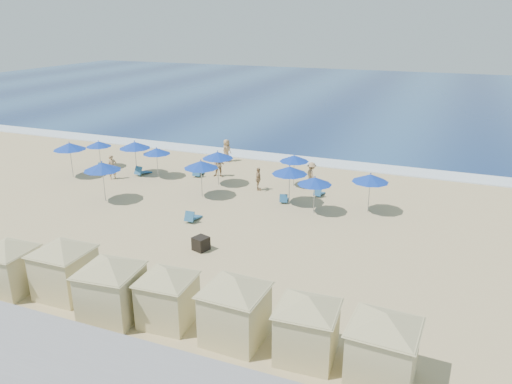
{
  "coord_description": "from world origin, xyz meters",
  "views": [
    {
      "loc": [
        14.69,
        -23.77,
        11.5
      ],
      "look_at": [
        3.77,
        3.0,
        1.36
      ],
      "focal_mm": 35.0,
      "sensor_mm": 36.0,
      "label": 1
    }
  ],
  "objects_px": {
    "beachgoer_2": "(258,179)",
    "umbrella_9": "(370,178)",
    "umbrella_5": "(201,164)",
    "beachgoer_4": "(227,150)",
    "cabana_3": "(167,288)",
    "umbrella_0": "(99,144)",
    "cabana_4": "(235,301)",
    "umbrella_7": "(290,170)",
    "umbrella_1": "(69,146)",
    "cabana_6": "(384,339)",
    "umbrella_2": "(135,145)",
    "beachgoer_0": "(112,167)",
    "cabana_5": "(308,319)",
    "umbrella_4": "(157,151)",
    "beachgoer_3": "(311,175)",
    "cabana_2": "(110,280)",
    "umbrella_10": "(315,181)",
    "cabana_1": "(63,261)",
    "umbrella_3": "(102,167)",
    "cabana_0": "(8,259)",
    "beachgoer_1": "(219,165)",
    "umbrella_6": "(218,155)",
    "trash_bin": "(201,244)",
    "umbrella_8": "(294,158)"
  },
  "relations": [
    {
      "from": "beachgoer_0",
      "to": "umbrella_1",
      "type": "bearing_deg",
      "value": 138.44
    },
    {
      "from": "cabana_5",
      "to": "umbrella_6",
      "type": "bearing_deg",
      "value": 125.3
    },
    {
      "from": "cabana_2",
      "to": "umbrella_7",
      "type": "distance_m",
      "value": 15.26
    },
    {
      "from": "cabana_0",
      "to": "beachgoer_4",
      "type": "distance_m",
      "value": 22.76
    },
    {
      "from": "cabana_3",
      "to": "umbrella_0",
      "type": "bearing_deg",
      "value": 134.95
    },
    {
      "from": "umbrella_7",
      "to": "beachgoer_3",
      "type": "relative_size",
      "value": 1.43
    },
    {
      "from": "cabana_1",
      "to": "umbrella_4",
      "type": "distance_m",
      "value": 17.12
    },
    {
      "from": "beachgoer_2",
      "to": "umbrella_9",
      "type": "bearing_deg",
      "value": -121.63
    },
    {
      "from": "cabana_5",
      "to": "cabana_3",
      "type": "bearing_deg",
      "value": 179.86
    },
    {
      "from": "cabana_3",
      "to": "beachgoer_3",
      "type": "distance_m",
      "value": 18.33
    },
    {
      "from": "umbrella_4",
      "to": "umbrella_8",
      "type": "height_order",
      "value": "umbrella_8"
    },
    {
      "from": "beachgoer_4",
      "to": "cabana_3",
      "type": "bearing_deg",
      "value": -146.13
    },
    {
      "from": "trash_bin",
      "to": "umbrella_6",
      "type": "xyz_separation_m",
      "value": [
        -3.96,
        10.06,
        1.85
      ]
    },
    {
      "from": "beachgoer_1",
      "to": "beachgoer_2",
      "type": "distance_m",
      "value": 4.36
    },
    {
      "from": "cabana_1",
      "to": "umbrella_7",
      "type": "distance_m",
      "value": 15.4
    },
    {
      "from": "cabana_0",
      "to": "umbrella_8",
      "type": "distance_m",
      "value": 19.89
    },
    {
      "from": "beachgoer_0",
      "to": "umbrella_3",
      "type": "bearing_deg",
      "value": -111.64
    },
    {
      "from": "cabana_6",
      "to": "umbrella_8",
      "type": "relative_size",
      "value": 1.91
    },
    {
      "from": "cabana_6",
      "to": "beachgoer_2",
      "type": "xyz_separation_m",
      "value": [
        -11.08,
        16.57,
        -0.82
      ]
    },
    {
      "from": "umbrella_2",
      "to": "beachgoer_0",
      "type": "height_order",
      "value": "umbrella_2"
    },
    {
      "from": "umbrella_3",
      "to": "umbrella_5",
      "type": "xyz_separation_m",
      "value": [
        5.54,
        3.17,
        -0.11
      ]
    },
    {
      "from": "beachgoer_1",
      "to": "umbrella_4",
      "type": "bearing_deg",
      "value": -165.91
    },
    {
      "from": "beachgoer_3",
      "to": "beachgoer_2",
      "type": "bearing_deg",
      "value": 83.93
    },
    {
      "from": "umbrella_1",
      "to": "umbrella_10",
      "type": "xyz_separation_m",
      "value": [
        19.13,
        -0.34,
        -0.28
      ]
    },
    {
      "from": "umbrella_0",
      "to": "beachgoer_1",
      "type": "relative_size",
      "value": 1.2
    },
    {
      "from": "beachgoer_0",
      "to": "umbrella_10",
      "type": "bearing_deg",
      "value": -56.66
    },
    {
      "from": "umbrella_1",
      "to": "umbrella_9",
      "type": "relative_size",
      "value": 1.07
    },
    {
      "from": "cabana_4",
      "to": "umbrella_7",
      "type": "bearing_deg",
      "value": 100.8
    },
    {
      "from": "umbrella_2",
      "to": "cabana_4",
      "type": "bearing_deg",
      "value": -45.83
    },
    {
      "from": "umbrella_7",
      "to": "umbrella_4",
      "type": "bearing_deg",
      "value": 171.21
    },
    {
      "from": "cabana_2",
      "to": "umbrella_8",
      "type": "height_order",
      "value": "cabana_2"
    },
    {
      "from": "trash_bin",
      "to": "umbrella_2",
      "type": "height_order",
      "value": "umbrella_2"
    },
    {
      "from": "cabana_2",
      "to": "beachgoer_2",
      "type": "height_order",
      "value": "cabana_2"
    },
    {
      "from": "umbrella_7",
      "to": "umbrella_6",
      "type": "bearing_deg",
      "value": 163.27
    },
    {
      "from": "cabana_3",
      "to": "cabana_6",
      "type": "height_order",
      "value": "cabana_6"
    },
    {
      "from": "cabana_6",
      "to": "umbrella_0",
      "type": "distance_m",
      "value": 30.25
    },
    {
      "from": "cabana_2",
      "to": "umbrella_10",
      "type": "distance_m",
      "value": 14.75
    },
    {
      "from": "umbrella_5",
      "to": "umbrella_1",
      "type": "bearing_deg",
      "value": 178.49
    },
    {
      "from": "cabana_5",
      "to": "umbrella_9",
      "type": "xyz_separation_m",
      "value": [
        -0.51,
        15.0,
        0.67
      ]
    },
    {
      "from": "umbrella_0",
      "to": "umbrella_9",
      "type": "xyz_separation_m",
      "value": [
        21.87,
        -1.71,
        0.28
      ]
    },
    {
      "from": "umbrella_2",
      "to": "beachgoer_1",
      "type": "xyz_separation_m",
      "value": [
        6.14,
        1.91,
        -1.4
      ]
    },
    {
      "from": "umbrella_6",
      "to": "trash_bin",
      "type": "bearing_deg",
      "value": -68.52
    },
    {
      "from": "cabana_0",
      "to": "beachgoer_0",
      "type": "relative_size",
      "value": 2.31
    },
    {
      "from": "beachgoer_3",
      "to": "umbrella_2",
      "type": "bearing_deg",
      "value": 61.29
    },
    {
      "from": "beachgoer_1",
      "to": "umbrella_8",
      "type": "bearing_deg",
      "value": -9.6
    },
    {
      "from": "umbrella_5",
      "to": "beachgoer_4",
      "type": "distance_m",
      "value": 9.03
    },
    {
      "from": "umbrella_1",
      "to": "beachgoer_4",
      "type": "relative_size",
      "value": 1.46
    },
    {
      "from": "beachgoer_3",
      "to": "cabana_4",
      "type": "bearing_deg",
      "value": 149.66
    },
    {
      "from": "umbrella_8",
      "to": "beachgoer_1",
      "type": "distance_m",
      "value": 6.09
    },
    {
      "from": "beachgoer_4",
      "to": "umbrella_2",
      "type": "bearing_deg",
      "value": 155.49
    }
  ]
}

